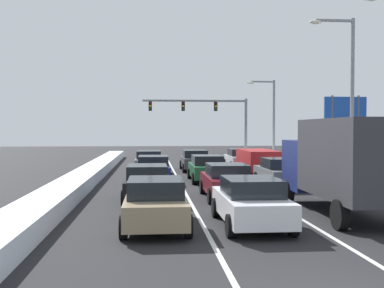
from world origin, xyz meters
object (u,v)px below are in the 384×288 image
at_px(sedan_maroon_center_lane_second, 227,181).
at_px(sedan_charcoal_center_lane_fourth, 195,160).
at_px(street_lamp_right_far, 270,112).
at_px(sedan_navy_left_lane_third, 153,169).
at_px(sedan_green_center_lane_third, 207,168).
at_px(sedan_gray_left_lane_fourth, 149,161).
at_px(sedan_gray_right_lane_second, 280,172).
at_px(sedan_black_left_lane_second, 147,183).
at_px(street_lamp_right_mid, 347,86).
at_px(sedan_silver_right_lane_fourth, 240,159).
at_px(sedan_white_center_lane_nearest, 251,202).
at_px(box_truck_right_lane_nearest, 344,161).
at_px(traffic_light_gantry, 210,113).
at_px(roadside_sign_right, 345,115).
at_px(suv_red_right_lane_third, 258,160).
at_px(sedan_tan_left_lane_nearest, 156,203).

height_order(sedan_maroon_center_lane_second, sedan_charcoal_center_lane_fourth, same).
xyz_separation_m(sedan_charcoal_center_lane_fourth, street_lamp_right_far, (7.75, 8.99, 3.78)).
xyz_separation_m(sedan_maroon_center_lane_second, sedan_navy_left_lane_third, (-3.15, 6.56, 0.00)).
distance_m(sedan_green_center_lane_third, sedan_gray_left_lane_fourth, 6.97).
distance_m(sedan_gray_right_lane_second, sedan_black_left_lane_second, 8.01).
distance_m(sedan_maroon_center_lane_second, sedan_black_left_lane_second, 3.45).
bearing_deg(street_lamp_right_mid, sedan_silver_right_lane_fourth, 115.19).
xyz_separation_m(sedan_gray_right_lane_second, sedan_white_center_lane_nearest, (-3.60, -9.74, 0.00)).
xyz_separation_m(box_truck_right_lane_nearest, sedan_black_left_lane_second, (-6.90, 3.97, -1.14)).
height_order(sedan_green_center_lane_third, traffic_light_gantry, traffic_light_gantry).
bearing_deg(roadside_sign_right, sedan_green_center_lane_third, -147.91).
xyz_separation_m(sedan_navy_left_lane_third, roadside_sign_right, (14.19, 7.19, 3.25)).
bearing_deg(suv_red_right_lane_third, sedan_maroon_center_lane_second, -110.19).
distance_m(box_truck_right_lane_nearest, roadside_sign_right, 19.70).
bearing_deg(sedan_navy_left_lane_third, street_lamp_right_mid, -2.32).
relative_size(sedan_charcoal_center_lane_fourth, roadside_sign_right, 0.82).
bearing_deg(sedan_tan_left_lane_nearest, sedan_maroon_center_lane_second, 61.90).
height_order(sedan_white_center_lane_nearest, sedan_maroon_center_lane_second, same).
height_order(suv_red_right_lane_third, traffic_light_gantry, traffic_light_gantry).
relative_size(sedan_gray_right_lane_second, sedan_gray_left_lane_fourth, 1.00).
xyz_separation_m(sedan_gray_right_lane_second, suv_red_right_lane_third, (0.16, 5.88, 0.25)).
bearing_deg(traffic_light_gantry, sedan_navy_left_lane_third, -104.92).
bearing_deg(sedan_maroon_center_lane_second, street_lamp_right_mid, 37.68).
bearing_deg(sedan_navy_left_lane_third, suv_red_right_lane_third, 25.07).
height_order(sedan_green_center_lane_third, street_lamp_right_mid, street_lamp_right_mid).
bearing_deg(sedan_silver_right_lane_fourth, sedan_maroon_center_lane_second, -102.71).
bearing_deg(sedan_green_center_lane_third, sedan_charcoal_center_lane_fourth, 90.53).
height_order(box_truck_right_lane_nearest, suv_red_right_lane_third, box_truck_right_lane_nearest).
xyz_separation_m(sedan_navy_left_lane_third, street_lamp_right_far, (10.77, 16.19, 3.78)).
relative_size(traffic_light_gantry, roadside_sign_right, 1.99).
bearing_deg(roadside_sign_right, box_truck_right_lane_nearest, -112.75).
relative_size(box_truck_right_lane_nearest, street_lamp_right_mid, 0.77).
bearing_deg(street_lamp_right_far, sedan_white_center_lane_nearest, -105.23).
height_order(sedan_maroon_center_lane_second, sedan_tan_left_lane_nearest, same).
bearing_deg(suv_red_right_lane_third, traffic_light_gantry, 92.22).
distance_m(street_lamp_right_mid, street_lamp_right_far, 16.67).
relative_size(traffic_light_gantry, street_lamp_right_mid, 1.17).
bearing_deg(sedan_black_left_lane_second, sedan_tan_left_lane_nearest, -86.93).
bearing_deg(street_lamp_right_mid, sedan_tan_left_lane_nearest, -132.69).
height_order(sedan_gray_left_lane_fourth, traffic_light_gantry, traffic_light_gantry).
bearing_deg(sedan_navy_left_lane_third, street_lamp_right_far, 56.36).
bearing_deg(sedan_navy_left_lane_third, sedan_gray_right_lane_second, -22.63).
bearing_deg(sedan_tan_left_lane_nearest, sedan_gray_right_lane_second, 55.98).
height_order(sedan_white_center_lane_nearest, sedan_tan_left_lane_nearest, same).
bearing_deg(sedan_white_center_lane_nearest, sedan_gray_right_lane_second, 69.74).
bearing_deg(sedan_navy_left_lane_third, roadside_sign_right, 26.87).
xyz_separation_m(sedan_gray_right_lane_second, sedan_navy_left_lane_third, (-6.56, 2.73, 0.00)).
distance_m(sedan_charcoal_center_lane_fourth, roadside_sign_right, 11.63).
distance_m(box_truck_right_lane_nearest, sedan_tan_left_lane_nearest, 6.88).
bearing_deg(sedan_green_center_lane_third, roadside_sign_right, 32.09).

